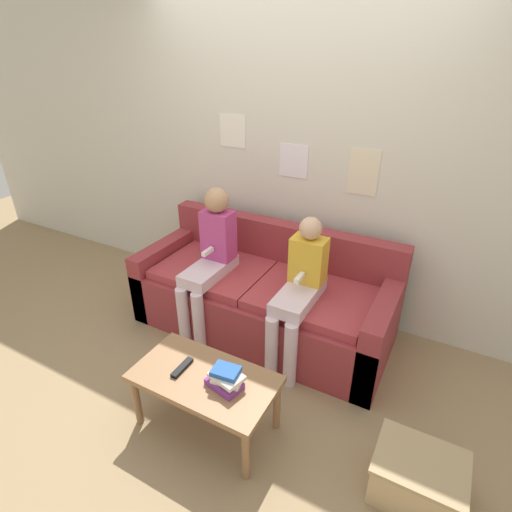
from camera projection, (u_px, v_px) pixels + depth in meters
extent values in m
plane|color=#937A56|center=(230.00, 366.00, 2.91)|extent=(10.00, 10.00, 0.00)
cube|color=beige|center=(295.00, 157.00, 3.12)|extent=(8.00, 0.06, 2.60)
cube|color=white|center=(233.00, 131.00, 3.25)|extent=(0.24, 0.00, 0.26)
cube|color=silver|center=(294.00, 161.00, 3.10)|extent=(0.24, 0.00, 0.26)
cube|color=beige|center=(363.00, 173.00, 2.88)|extent=(0.22, 0.00, 0.33)
cube|color=maroon|center=(262.00, 307.00, 3.20)|extent=(2.00, 0.83, 0.43)
cube|color=maroon|center=(282.00, 245.00, 3.28)|extent=(2.00, 0.14, 0.39)
cube|color=maroon|center=(170.00, 271.00, 3.56)|extent=(0.14, 0.83, 0.59)
cube|color=maroon|center=(381.00, 334.00, 2.77)|extent=(0.14, 0.83, 0.59)
cube|color=#A1343A|center=(214.00, 269.00, 3.24)|extent=(0.84, 0.67, 0.07)
cube|color=#A1343A|center=(312.00, 297.00, 2.88)|extent=(0.84, 0.67, 0.07)
cube|color=#8E6642|center=(204.00, 379.00, 2.29)|extent=(0.84, 0.45, 0.04)
cylinder|color=#8E6642|center=(137.00, 401.00, 2.40)|extent=(0.04, 0.04, 0.36)
cylinder|color=#8E6642|center=(246.00, 455.00, 2.08)|extent=(0.04, 0.04, 0.36)
cylinder|color=#8E6642|center=(176.00, 363.00, 2.69)|extent=(0.04, 0.04, 0.36)
cylinder|color=#8E6642|center=(277.00, 405.00, 2.37)|extent=(0.04, 0.04, 0.36)
cylinder|color=silver|center=(184.00, 317.00, 3.02)|extent=(0.09, 0.09, 0.50)
cylinder|color=silver|center=(199.00, 322.00, 2.96)|extent=(0.09, 0.09, 0.50)
cube|color=silver|center=(209.00, 270.00, 3.06)|extent=(0.23, 0.52, 0.09)
cube|color=#B73D7F|center=(218.00, 235.00, 3.07)|extent=(0.24, 0.16, 0.39)
sphere|color=tan|center=(217.00, 200.00, 2.94)|extent=(0.19, 0.19, 0.19)
cube|color=white|center=(208.00, 252.00, 2.99)|extent=(0.03, 0.12, 0.03)
cylinder|color=silver|center=(271.00, 348.00, 2.71)|extent=(0.09, 0.09, 0.50)
cylinder|color=silver|center=(290.00, 355.00, 2.65)|extent=(0.09, 0.09, 0.50)
cube|color=silver|center=(298.00, 296.00, 2.75)|extent=(0.23, 0.52, 0.09)
cube|color=gold|center=(308.00, 260.00, 2.77)|extent=(0.24, 0.16, 0.33)
sphere|color=tan|center=(311.00, 228.00, 2.65)|extent=(0.15, 0.15, 0.15)
cube|color=white|center=(299.00, 278.00, 2.68)|extent=(0.03, 0.12, 0.03)
cube|color=black|center=(182.00, 368.00, 2.33)|extent=(0.04, 0.17, 0.02)
cube|color=#7A3389|center=(224.00, 384.00, 2.21)|extent=(0.22, 0.17, 0.04)
cube|color=silver|center=(227.00, 380.00, 2.19)|extent=(0.18, 0.12, 0.02)
cube|color=silver|center=(227.00, 376.00, 2.18)|extent=(0.21, 0.17, 0.02)
cube|color=#23519E|center=(226.00, 371.00, 2.18)|extent=(0.16, 0.13, 0.03)
cube|color=tan|center=(417.00, 479.00, 2.02)|extent=(0.42, 0.33, 0.24)
cube|color=tan|center=(422.00, 463.00, 1.96)|extent=(0.44, 0.35, 0.02)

